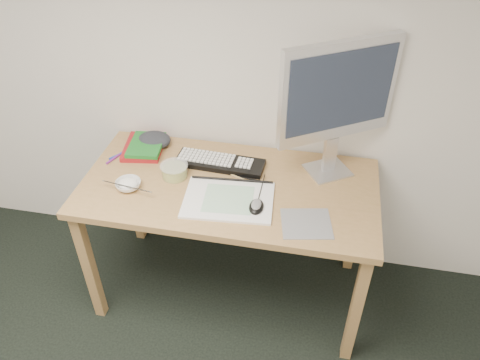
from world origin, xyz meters
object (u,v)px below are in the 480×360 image
Objects in this scene: rice_bowl at (128,185)px; sketchpad at (228,200)px; monitor at (338,95)px; desk at (229,198)px; keyboard at (220,163)px.

sketchpad is at bearing 0.05° from rice_bowl.
desk is at bearing 170.92° from monitor.
sketchpad is (0.02, -0.12, 0.09)m from desk.
keyboard is at bearing 117.65° from desk.
keyboard is 0.46m from rice_bowl.
sketchpad is 0.61× the size of monitor.
rice_bowl is at bearing -141.95° from keyboard.
desk is at bearing 96.81° from sketchpad.
sketchpad is 0.48m from rice_bowl.
keyboard is 0.67× the size of monitor.
desk is 0.70m from monitor.
sketchpad is 0.67m from monitor.
keyboard reaches higher than desk.
rice_bowl is at bearing -165.66° from desk.
rice_bowl is at bearing 175.37° from sketchpad.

